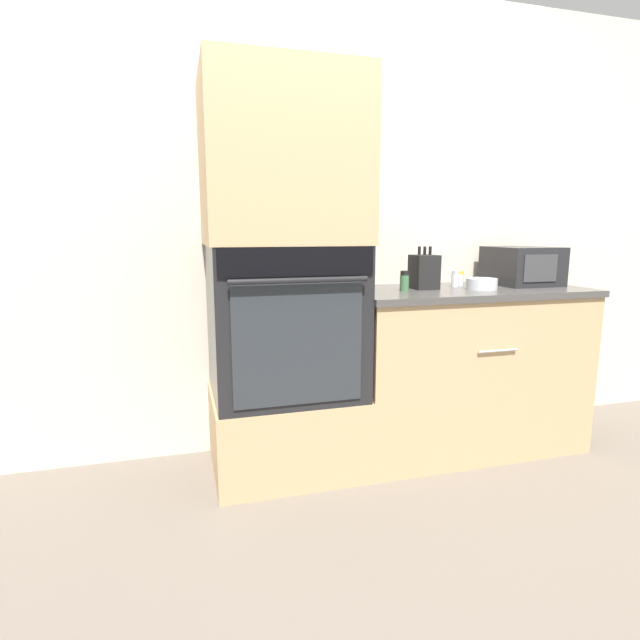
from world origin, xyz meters
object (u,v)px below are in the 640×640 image
Objects in this scene: bowl at (481,284)px; condiment_jar_near at (404,281)px; wall_oven at (285,320)px; knife_block at (424,272)px; condiment_jar_mid at (459,279)px; condiment_jar_far at (455,279)px; microwave at (522,266)px.

condiment_jar_near reaches higher than bowl.
wall_oven is 3.28× the size of knife_block.
condiment_jar_far is at bearing -143.51° from condiment_jar_mid.
wall_oven reaches higher than condiment_jar_mid.
knife_block is at bearing -163.21° from condiment_jar_mid.
microwave is 4.36× the size of condiment_jar_mid.
bowl is at bearing -21.05° from knife_block.
knife_block is at bearing 2.79° from wall_oven.
condiment_jar_far is (-0.07, 0.15, 0.01)m from bowl.
condiment_jar_far reaches higher than condiment_jar_mid.
wall_oven is 8.38× the size of condiment_jar_far.
condiment_jar_far is (-0.05, -0.04, 0.00)m from condiment_jar_mid.
bowl is (1.06, -0.07, 0.16)m from wall_oven.
condiment_jar_mid is (0.27, 0.08, -0.05)m from knife_block.
condiment_jar_near reaches higher than condiment_jar_mid.
knife_block is 2.55× the size of condiment_jar_far.
wall_oven is 7.08× the size of condiment_jar_near.
wall_oven reaches higher than microwave.
knife_block is 2.16× the size of condiment_jar_near.
condiment_jar_near is 0.38m from condiment_jar_far.
wall_oven is at bearing -177.16° from microwave.
microwave is 3.46× the size of condiment_jar_near.
bowl is 0.17m from condiment_jar_far.
condiment_jar_mid is (-0.38, 0.05, -0.07)m from microwave.
knife_block reaches higher than condiment_jar_near.
microwave reaches higher than condiment_jar_near.
bowl is 0.19m from condiment_jar_mid.
microwave reaches higher than condiment_jar_far.
condiment_jar_near is (0.63, -0.03, 0.18)m from wall_oven.
condiment_jar_mid is (-0.02, 0.19, 0.01)m from bowl.
bowl is 1.84× the size of condiment_jar_far.
wall_oven is 8.92× the size of condiment_jar_mid.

